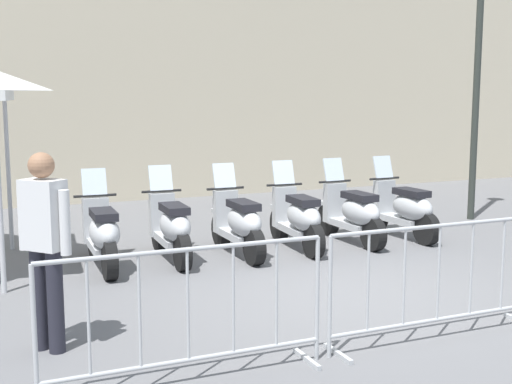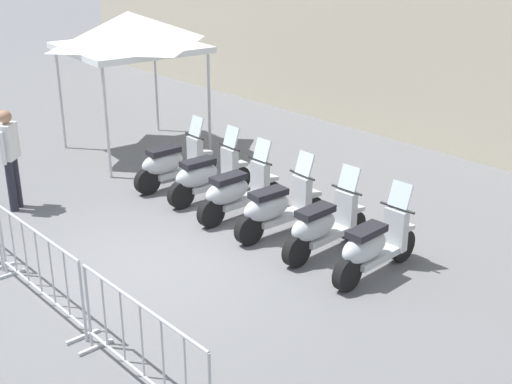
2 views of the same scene
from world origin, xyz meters
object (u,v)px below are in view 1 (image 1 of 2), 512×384
at_px(motorcycle_5, 404,209).
at_px(street_lamp, 480,23).
at_px(motorcycle_2, 239,224).
at_px(motorcycle_3, 298,219).
at_px(motorcycle_0, 102,234).
at_px(officer_near_row_end, 45,240).
at_px(motorcycle_4, 353,214).
at_px(barrier_segment_1, 438,283).
at_px(motorcycle_1, 171,228).
at_px(barrier_segment_0, 188,316).

xyz_separation_m(motorcycle_5, street_lamp, (1.99, 1.08, 2.98)).
distance_m(motorcycle_2, motorcycle_3, 0.92).
distance_m(motorcycle_0, motorcycle_5, 4.64).
relative_size(motorcycle_3, officer_near_row_end, 1.00).
bearing_deg(street_lamp, motorcycle_5, -151.55).
bearing_deg(motorcycle_4, motorcycle_2, -172.25).
relative_size(motorcycle_5, barrier_segment_1, 0.76).
bearing_deg(motorcycle_5, street_lamp, 28.45).
bearing_deg(motorcycle_1, motorcycle_2, -0.19).
bearing_deg(motorcycle_3, motorcycle_1, -176.36).
relative_size(motorcycle_4, officer_near_row_end, 1.00).
height_order(motorcycle_4, barrier_segment_0, motorcycle_4).
distance_m(motorcycle_1, motorcycle_3, 1.85).
bearing_deg(motorcycle_5, officer_near_row_end, -149.06).
height_order(motorcycle_2, street_lamp, street_lamp).
distance_m(barrier_segment_1, street_lamp, 7.01).
distance_m(motorcycle_2, motorcycle_5, 2.79).
bearing_deg(barrier_segment_0, motorcycle_1, 81.35).
distance_m(motorcycle_0, street_lamp, 7.41).
distance_m(motorcycle_4, motorcycle_5, 0.93).
xyz_separation_m(motorcycle_2, barrier_segment_1, (0.83, -3.60, 0.07)).
height_order(motorcycle_1, barrier_segment_0, motorcycle_1).
relative_size(motorcycle_3, motorcycle_4, 1.00).
height_order(motorcycle_2, officer_near_row_end, officer_near_row_end).
bearing_deg(motorcycle_1, barrier_segment_1, -63.93).
xyz_separation_m(motorcycle_3, motorcycle_4, (0.93, 0.13, 0.00)).
relative_size(motorcycle_4, barrier_segment_1, 0.76).
xyz_separation_m(motorcycle_5, barrier_segment_1, (-1.94, -3.95, 0.07)).
xyz_separation_m(motorcycle_0, street_lamp, (6.60, 1.59, 2.98)).
distance_m(motorcycle_5, barrier_segment_0, 5.99).
height_order(motorcycle_1, motorcycle_4, same).
distance_m(motorcycle_0, barrier_segment_0, 3.69).
relative_size(street_lamp, officer_near_row_end, 3.29).
distance_m(motorcycle_3, street_lamp, 5.03).
bearing_deg(motorcycle_5, motorcycle_2, -172.63).
xyz_separation_m(barrier_segment_0, street_lamp, (6.27, 5.27, 2.91)).
bearing_deg(barrier_segment_1, motorcycle_1, 116.07).
height_order(motorcycle_0, barrier_segment_0, motorcycle_0).
relative_size(motorcycle_1, barrier_segment_1, 0.76).
distance_m(motorcycle_0, motorcycle_1, 0.93).
bearing_deg(barrier_segment_0, motorcycle_0, 95.16).
height_order(motorcycle_3, barrier_segment_1, motorcycle_3).
bearing_deg(motorcycle_1, street_lamp, 14.13).
bearing_deg(motorcycle_3, motorcycle_4, 7.96).
xyz_separation_m(motorcycle_1, motorcycle_5, (3.70, 0.35, 0.00)).
xyz_separation_m(motorcycle_0, motorcycle_2, (1.85, 0.15, 0.00)).
relative_size(motorcycle_0, motorcycle_2, 1.00).
xyz_separation_m(motorcycle_0, officer_near_row_end, (-0.69, -2.67, 0.53)).
distance_m(motorcycle_3, motorcycle_4, 0.93).
bearing_deg(motorcycle_0, motorcycle_1, 9.75).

